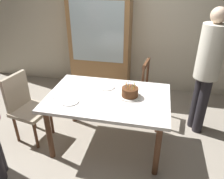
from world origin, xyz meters
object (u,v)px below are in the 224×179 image
object	(u,v)px
birthday_cake	(130,93)
chair_upholstered	(25,104)
dining_table	(108,102)
plate_near_celebrant	(70,101)
plate_far_side	(106,87)
chair_spindle_back	(134,89)
person_guest	(207,67)
china_cabinet	(101,43)

from	to	relation	value
birthday_cake	chair_upholstered	world-z (taller)	chair_upholstered
dining_table	plate_near_celebrant	world-z (taller)	plate_near_celebrant
birthday_cake	plate_far_side	distance (m)	0.39
dining_table	chair_spindle_back	bearing A→B (deg)	73.97
dining_table	person_guest	world-z (taller)	person_guest
birthday_cake	chair_upholstered	bearing A→B (deg)	-174.93
plate_near_celebrant	chair_upholstered	size ratio (longest dim) A/B	0.23
dining_table	person_guest	size ratio (longest dim) A/B	0.85
birthday_cake	plate_near_celebrant	size ratio (longest dim) A/B	1.27
chair_upholstered	person_guest	bearing A→B (deg)	16.19
birthday_cake	chair_upholstered	xyz separation A→B (m)	(-1.41, -0.12, -0.28)
dining_table	chair_spindle_back	size ratio (longest dim) A/B	1.59
dining_table	china_cabinet	distance (m)	1.66
plate_near_celebrant	chair_spindle_back	distance (m)	1.26
plate_near_celebrant	plate_far_side	bearing A→B (deg)	52.79
birthday_cake	person_guest	bearing A→B (deg)	30.52
china_cabinet	plate_near_celebrant	bearing A→B (deg)	-87.19
plate_near_celebrant	china_cabinet	size ratio (longest dim) A/B	0.12
dining_table	chair_spindle_back	distance (m)	0.87
plate_near_celebrant	china_cabinet	xyz separation A→B (m)	(-0.09, 1.78, 0.19)
chair_spindle_back	plate_near_celebrant	bearing A→B (deg)	-122.04
birthday_cake	plate_far_side	bearing A→B (deg)	152.70
plate_near_celebrant	chair_upholstered	xyz separation A→B (m)	(-0.73, 0.15, -0.23)
person_guest	plate_near_celebrant	bearing A→B (deg)	-152.96
dining_table	chair_upholstered	distance (m)	1.15
chair_upholstered	person_guest	xyz separation A→B (m)	(2.36, 0.68, 0.48)
plate_near_celebrant	person_guest	bearing A→B (deg)	27.04
chair_spindle_back	china_cabinet	bearing A→B (deg)	134.72
birthday_cake	chair_spindle_back	xyz separation A→B (m)	(-0.03, 0.77, -0.36)
china_cabinet	person_guest	bearing A→B (deg)	-28.95
birthday_cake	person_guest	xyz separation A→B (m)	(0.95, 0.56, 0.20)
chair_spindle_back	chair_upholstered	bearing A→B (deg)	-147.12
dining_table	chair_spindle_back	world-z (taller)	chair_spindle_back
birthday_cake	china_cabinet	size ratio (longest dim) A/B	0.15
chair_upholstered	chair_spindle_back	bearing A→B (deg)	32.88
birthday_cake	person_guest	size ratio (longest dim) A/B	0.16
plate_near_celebrant	chair_spindle_back	size ratio (longest dim) A/B	0.23
person_guest	china_cabinet	world-z (taller)	china_cabinet
dining_table	chair_upholstered	bearing A→B (deg)	-176.17
birthday_cake	chair_upholstered	distance (m)	1.44
chair_upholstered	china_cabinet	size ratio (longest dim) A/B	0.50
person_guest	chair_spindle_back	bearing A→B (deg)	168.15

